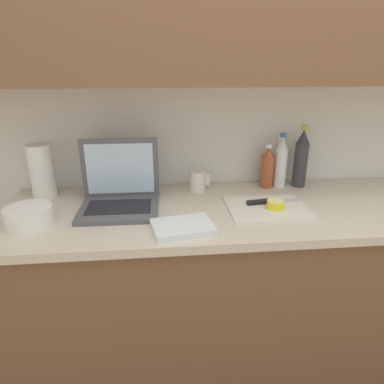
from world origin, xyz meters
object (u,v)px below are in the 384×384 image
at_px(bottle_oil_tall, 281,163).
at_px(bottle_green_soda, 301,159).
at_px(bowl_white, 29,216).
at_px(measuring_cup, 198,181).
at_px(lemon_half_cut, 275,204).
at_px(knife, 265,202).
at_px(paper_towel_roll, 42,171).
at_px(bottle_water_clear, 267,168).
at_px(laptop, 120,192).
at_px(cutting_board, 268,208).

bearing_deg(bottle_oil_tall, bottle_green_soda, 0.00).
bearing_deg(bottle_green_soda, bowl_white, -164.71).
bearing_deg(measuring_cup, bowl_white, -155.76).
xyz_separation_m(lemon_half_cut, bowl_white, (-0.97, -0.04, 0.01)).
xyz_separation_m(knife, lemon_half_cut, (0.03, -0.06, 0.01)).
height_order(bottle_green_soda, measuring_cup, bottle_green_soda).
xyz_separation_m(knife, bottle_green_soda, (0.24, 0.23, 0.12)).
height_order(bowl_white, paper_towel_roll, paper_towel_roll).
relative_size(knife, bottle_green_soda, 0.84).
bearing_deg(paper_towel_roll, bowl_white, -84.28).
xyz_separation_m(bowl_white, paper_towel_roll, (-0.03, 0.30, 0.09)).
bearing_deg(bottle_water_clear, knife, -107.72).
xyz_separation_m(laptop, bottle_green_soda, (0.86, 0.18, 0.07)).
height_order(cutting_board, bottle_green_soda, bottle_green_soda).
relative_size(measuring_cup, paper_towel_roll, 0.41).
bearing_deg(bowl_white, measuring_cup, 24.24).
xyz_separation_m(lemon_half_cut, paper_towel_roll, (-1.00, 0.26, 0.10)).
bearing_deg(laptop, lemon_half_cut, -8.70).
distance_m(bottle_green_soda, measuring_cup, 0.52).
distance_m(laptop, paper_towel_roll, 0.39).
bearing_deg(bottle_oil_tall, bowl_white, -163.38).
distance_m(cutting_board, bottle_oil_tall, 0.33).
distance_m(knife, bottle_water_clear, 0.25).
xyz_separation_m(cutting_board, paper_towel_roll, (-0.98, 0.24, 0.12)).
height_order(bottle_green_soda, bottle_water_clear, bottle_green_soda).
xyz_separation_m(bottle_oil_tall, bowl_white, (-1.09, -0.32, -0.09)).
relative_size(laptop, paper_towel_roll, 1.36).
distance_m(knife, bowl_white, 0.95).
height_order(bottle_green_soda, bottle_oil_tall, bottle_green_soda).
height_order(cutting_board, paper_towel_roll, paper_towel_roll).
bearing_deg(paper_towel_roll, measuring_cup, 0.70).
height_order(lemon_half_cut, bottle_water_clear, bottle_water_clear).
bearing_deg(bottle_green_soda, knife, -136.16).
height_order(laptop, bottle_green_soda, bottle_green_soda).
bearing_deg(laptop, measuring_cup, 25.01).
bearing_deg(bottle_water_clear, bottle_oil_tall, -0.00).
xyz_separation_m(measuring_cup, paper_towel_roll, (-0.71, -0.01, 0.07)).
height_order(laptop, bottle_oil_tall, laptop).
relative_size(bottle_green_soda, measuring_cup, 3.03).
distance_m(cutting_board, lemon_half_cut, 0.04).
distance_m(measuring_cup, bowl_white, 0.74).
bearing_deg(knife, measuring_cup, 132.77).
xyz_separation_m(knife, paper_towel_roll, (-0.98, 0.20, 0.11)).
height_order(bottle_oil_tall, bottle_water_clear, bottle_oil_tall).
relative_size(lemon_half_cut, bowl_white, 0.41).
distance_m(cutting_board, bottle_green_soda, 0.39).
distance_m(cutting_board, bowl_white, 0.95).
distance_m(knife, lemon_half_cut, 0.06).
height_order(measuring_cup, paper_towel_roll, paper_towel_roll).
relative_size(bowl_white, paper_towel_roll, 0.72).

